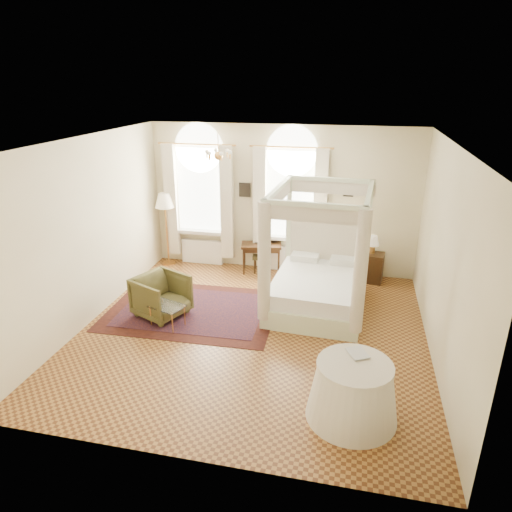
{
  "coord_description": "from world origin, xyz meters",
  "views": [
    {
      "loc": [
        1.59,
        -6.87,
        4.2
      ],
      "look_at": [
        -0.02,
        0.4,
        1.29
      ],
      "focal_mm": 32.0,
      "sensor_mm": 36.0,
      "label": 1
    }
  ],
  "objects": [
    {
      "name": "canopy_bed",
      "position": [
        1.03,
        1.13,
        0.54
      ],
      "size": [
        1.93,
        2.31,
        2.38
      ],
      "color": "beige",
      "rests_on": "ground"
    },
    {
      "name": "armchair",
      "position": [
        -1.8,
        0.24,
        0.4
      ],
      "size": [
        1.15,
        1.14,
        0.8
      ],
      "primitive_type": "imported",
      "rotation": [
        0.0,
        0.0,
        1.15
      ],
      "color": "#47421E",
      "rests_on": "ground"
    },
    {
      "name": "window_right",
      "position": [
        0.2,
        2.87,
        1.49
      ],
      "size": [
        1.62,
        0.27,
        3.29
      ],
      "color": "white",
      "rests_on": "room_walls"
    },
    {
      "name": "side_table",
      "position": [
        1.77,
        -1.83,
        0.4
      ],
      "size": [
        1.2,
        1.2,
        0.82
      ],
      "color": "beige",
      "rests_on": "ground"
    },
    {
      "name": "window_left",
      "position": [
        -1.9,
        2.87,
        1.49
      ],
      "size": [
        1.62,
        0.27,
        3.29
      ],
      "color": "white",
      "rests_on": "room_walls"
    },
    {
      "name": "wall_pictures",
      "position": [
        0.09,
        2.97,
        1.89
      ],
      "size": [
        2.54,
        0.03,
        0.39
      ],
      "color": "black",
      "rests_on": "room_walls"
    },
    {
      "name": "chandelier",
      "position": [
        -0.9,
        1.2,
        2.91
      ],
      "size": [
        0.51,
        0.45,
        0.5
      ],
      "color": "#C28840",
      "rests_on": "room_walls"
    },
    {
      "name": "book",
      "position": [
        1.69,
        -1.64,
        0.83
      ],
      "size": [
        0.34,
        0.37,
        0.03
      ],
      "primitive_type": "imported",
      "rotation": [
        0.0,
        0.0,
        0.48
      ],
      "color": "black",
      "rests_on": "side_table"
    },
    {
      "name": "ground",
      "position": [
        0.0,
        0.0,
        0.0
      ],
      "size": [
        6.0,
        6.0,
        0.0
      ],
      "primitive_type": "plane",
      "color": "#99662C",
      "rests_on": "ground"
    },
    {
      "name": "room_walls",
      "position": [
        0.0,
        0.0,
        1.98
      ],
      "size": [
        6.0,
        6.0,
        6.0
      ],
      "color": "beige",
      "rests_on": "ground"
    },
    {
      "name": "nightstand_lamp",
      "position": [
        2.05,
        2.75,
        0.91
      ],
      "size": [
        0.27,
        0.27,
        0.39
      ],
      "color": "#C28840",
      "rests_on": "nightstand"
    },
    {
      "name": "laptop",
      "position": [
        -0.4,
        2.75,
        0.69
      ],
      "size": [
        0.36,
        0.3,
        0.02
      ],
      "primitive_type": "imported",
      "rotation": [
        0.0,
        0.0,
        2.71
      ],
      "color": "black",
      "rests_on": "writing_desk"
    },
    {
      "name": "nightstand",
      "position": [
        2.09,
        2.7,
        0.32
      ],
      "size": [
        0.51,
        0.47,
        0.65
      ],
      "primitive_type": "cube",
      "rotation": [
        0.0,
        0.0,
        -0.14
      ],
      "color": "#331F0D",
      "rests_on": "ground"
    },
    {
      "name": "stool",
      "position": [
        -0.41,
        2.7,
        0.35
      ],
      "size": [
        0.41,
        0.41,
        0.42
      ],
      "color": "#453C1D",
      "rests_on": "ground"
    },
    {
      "name": "coffee_table",
      "position": [
        -1.54,
        -0.11,
        0.36
      ],
      "size": [
        0.69,
        0.58,
        0.4
      ],
      "color": "silver",
      "rests_on": "ground"
    },
    {
      "name": "floor_lamp",
      "position": [
        -2.7,
        2.7,
        1.48
      ],
      "size": [
        0.45,
        0.45,
        1.73
      ],
      "color": "#C28840",
      "rests_on": "ground"
    },
    {
      "name": "oriental_rug",
      "position": [
        -1.31,
        0.54,
        0.01
      ],
      "size": [
        3.27,
        2.39,
        0.01
      ],
      "color": "#461A10",
      "rests_on": "ground"
    },
    {
      "name": "writing_desk",
      "position": [
        -0.4,
        2.7,
        0.58
      ],
      "size": [
        0.98,
        0.64,
        0.68
      ],
      "color": "#331F0D",
      "rests_on": "ground"
    }
  ]
}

